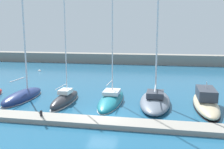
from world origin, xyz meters
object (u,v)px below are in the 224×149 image
(dock_bollard, at_px, (41,113))
(sailboat_slate_fifth, at_px, (155,99))
(sailboat_navy_second, at_px, (23,96))
(sailboat_teal_fourth, at_px, (111,99))
(sailboat_charcoal_third, at_px, (65,99))
(mooring_buoy_white, at_px, (40,71))
(motorboat_sand_sixth, at_px, (206,102))

(dock_bollard, bearing_deg, sailboat_slate_fifth, 35.26)
(sailboat_slate_fifth, bearing_deg, dock_bollard, 125.70)
(sailboat_slate_fifth, bearing_deg, sailboat_navy_second, 93.33)
(sailboat_slate_fifth, bearing_deg, sailboat_teal_fourth, 90.74)
(sailboat_charcoal_third, relative_size, sailboat_slate_fifth, 0.58)
(sailboat_slate_fifth, distance_m, mooring_buoy_white, 27.14)
(sailboat_teal_fourth, xyz_separation_m, dock_bollard, (-4.57, -6.33, 0.32))
(sailboat_navy_second, distance_m, sailboat_slate_fifth, 13.94)
(motorboat_sand_sixth, bearing_deg, sailboat_charcoal_third, 96.11)
(sailboat_navy_second, distance_m, sailboat_charcoal_third, 4.97)
(sailboat_teal_fourth, height_order, motorboat_sand_sixth, sailboat_teal_fourth)
(sailboat_teal_fourth, height_order, mooring_buoy_white, sailboat_teal_fourth)
(sailboat_charcoal_third, xyz_separation_m, mooring_buoy_white, (-12.05, 18.32, -0.39))
(sailboat_teal_fourth, xyz_separation_m, mooring_buoy_white, (-16.61, 17.18, -0.28))
(sailboat_slate_fifth, xyz_separation_m, dock_bollard, (-8.99, -6.35, 0.11))
(sailboat_slate_fifth, bearing_deg, sailboat_charcoal_third, 97.83)
(dock_bollard, bearing_deg, sailboat_charcoal_third, 89.83)
(sailboat_navy_second, height_order, dock_bollard, sailboat_navy_second)
(sailboat_slate_fifth, relative_size, dock_bollard, 43.55)
(sailboat_teal_fourth, bearing_deg, motorboat_sand_sixth, -90.41)
(sailboat_navy_second, distance_m, motorboat_sand_sixth, 18.68)
(sailboat_navy_second, height_order, mooring_buoy_white, sailboat_navy_second)
(mooring_buoy_white, bearing_deg, dock_bollard, -62.89)
(sailboat_teal_fourth, bearing_deg, sailboat_navy_second, 94.22)
(motorboat_sand_sixth, height_order, mooring_buoy_white, motorboat_sand_sixth)
(sailboat_charcoal_third, distance_m, mooring_buoy_white, 21.93)
(sailboat_slate_fifth, bearing_deg, mooring_buoy_white, 51.23)
(sailboat_slate_fifth, bearing_deg, motorboat_sand_sixth, -90.88)
(sailboat_charcoal_third, xyz_separation_m, motorboat_sand_sixth, (13.72, 1.05, 0.11))
(motorboat_sand_sixth, xyz_separation_m, dock_bollard, (-13.74, -6.24, 0.10))
(sailboat_teal_fourth, relative_size, dock_bollard, 36.68)
(motorboat_sand_sixth, distance_m, mooring_buoy_white, 31.03)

